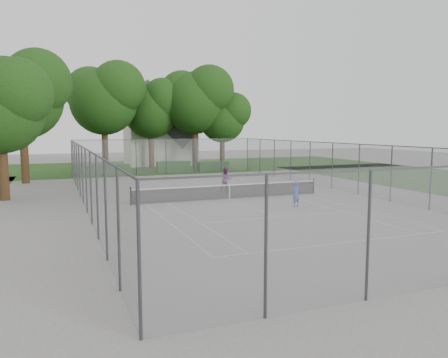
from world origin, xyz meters
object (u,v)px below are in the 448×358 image
object	(u,v)px
woman_player	(226,180)
girl_player	(296,194)
tennis_net	(230,191)
house	(160,132)

from	to	relation	value
woman_player	girl_player	bearing A→B (deg)	-75.07
tennis_net	woman_player	bearing A→B (deg)	72.39
tennis_net	woman_player	size ratio (longest dim) A/B	7.25
girl_player	woman_player	bearing A→B (deg)	-95.59
woman_player	tennis_net	bearing A→B (deg)	-104.56
house	girl_player	world-z (taller)	house
girl_player	tennis_net	bearing A→B (deg)	-76.62
house	girl_player	xyz separation A→B (m)	(0.39, -32.68, -3.38)
girl_player	house	bearing A→B (deg)	-106.80
house	tennis_net	bearing A→B (deg)	-94.19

